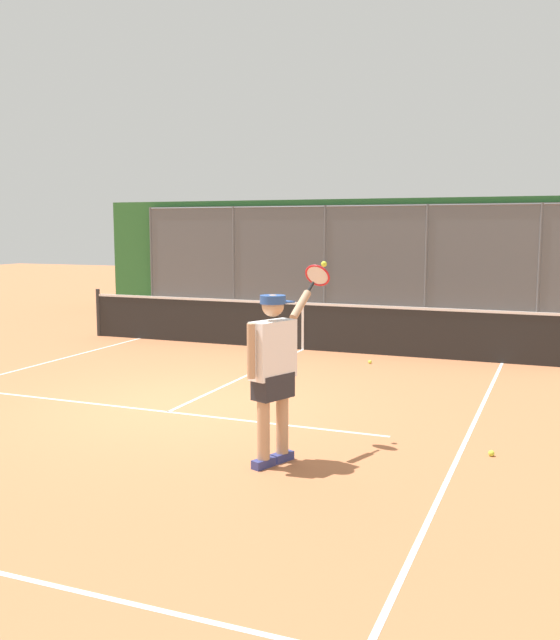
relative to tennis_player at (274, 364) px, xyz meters
name	(u,v)px	position (x,y,z in m)	size (l,w,h in m)	color
ground_plane	(185,404)	(2.10, -1.84, -1.06)	(60.00, 60.00, 0.00)	#B76B42
court_line_markings	(157,417)	(2.10, -1.11, -1.05)	(7.78, 9.57, 0.01)	white
fence_backdrop	(380,258)	(2.10, -12.92, 0.55)	(17.16, 1.37, 3.24)	#565B60
tennis_net	(303,325)	(2.10, -6.64, -0.56)	(9.99, 0.09, 1.07)	#2D2D2D
tennis_player	(274,364)	(0.00, 0.00, 0.00)	(0.51, 1.44, 2.07)	navy
tennis_ball_by_sideline	(491,453)	(-2.09, -1.10, -1.02)	(0.07, 0.07, 0.07)	#C1D138
tennis_ball_near_net	(370,362)	(0.46, -5.69, -1.02)	(0.07, 0.07, 0.07)	#D6E042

